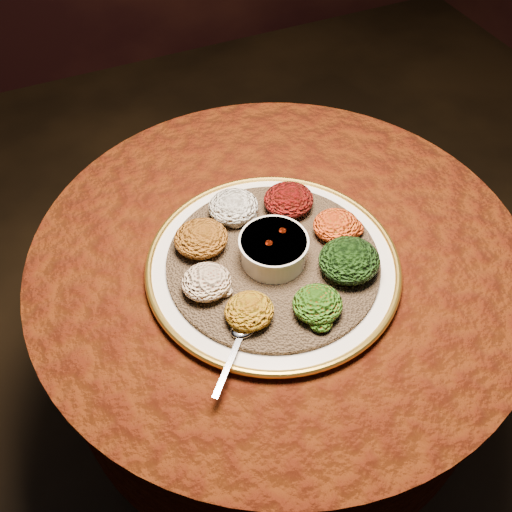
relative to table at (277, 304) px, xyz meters
name	(u,v)px	position (x,y,z in m)	size (l,w,h in m)	color
table	(277,304)	(0.00, 0.00, 0.00)	(0.96, 0.96, 0.73)	black
platter	(273,265)	(-0.03, -0.04, 0.19)	(0.53, 0.53, 0.02)	silver
injera	(273,261)	(-0.03, -0.04, 0.20)	(0.39, 0.39, 0.01)	brown
stew_bowl	(274,248)	(-0.03, -0.04, 0.24)	(0.12, 0.12, 0.05)	silver
spoon	(241,336)	(-0.15, -0.17, 0.21)	(0.11, 0.11, 0.01)	silver
portion_ayib	(233,207)	(-0.05, 0.09, 0.23)	(0.10, 0.09, 0.05)	white
portion_kitfo	(289,200)	(0.05, 0.07, 0.23)	(0.10, 0.09, 0.05)	black
portion_tikil	(336,226)	(0.10, -0.03, 0.23)	(0.09, 0.08, 0.04)	#A97B0E
portion_gomen	(349,260)	(0.08, -0.12, 0.23)	(0.11, 0.10, 0.05)	black
portion_mixveg	(317,304)	(-0.01, -0.17, 0.23)	(0.09, 0.08, 0.04)	#9F2D0A
portion_kik	(249,311)	(-0.12, -0.14, 0.23)	(0.08, 0.08, 0.04)	#A5780E
portion_timatim	(206,282)	(-0.17, -0.05, 0.23)	(0.09, 0.08, 0.04)	maroon
portion_shiro	(201,238)	(-0.14, 0.04, 0.23)	(0.10, 0.09, 0.05)	#884610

